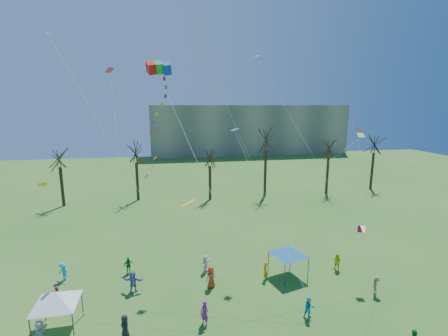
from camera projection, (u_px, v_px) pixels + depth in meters
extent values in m
cube|color=gray|center=(248.00, 129.00, 98.43)|extent=(60.00, 14.00, 15.00)
cylinder|color=black|center=(62.00, 187.00, 46.51)|extent=(0.44, 0.44, 5.97)
cylinder|color=black|center=(137.00, 181.00, 49.44)|extent=(0.44, 0.44, 6.10)
cylinder|color=black|center=(210.00, 183.00, 49.93)|extent=(0.44, 0.44, 5.47)
cylinder|color=black|center=(265.00, 173.00, 51.59)|extent=(0.44, 0.44, 7.66)
cylinder|color=black|center=(327.00, 175.00, 53.42)|extent=(0.44, 0.44, 6.32)
cylinder|color=black|center=(372.00, 171.00, 56.05)|extent=(0.44, 0.44, 6.68)
cube|color=red|center=(151.00, 68.00, 21.98)|extent=(0.79, 1.19, 1.09)
cube|color=green|center=(158.00, 68.00, 22.07)|extent=(0.79, 1.19, 1.09)
cube|color=#0F36C6|center=(166.00, 68.00, 22.16)|extent=(0.79, 1.19, 1.09)
cylinder|color=white|center=(212.00, 195.00, 18.51)|extent=(0.02, 0.02, 19.25)
cylinder|color=#3F3F44|center=(30.00, 333.00, 19.38)|extent=(0.07, 0.07, 2.00)
cylinder|color=#3F3F44|center=(73.00, 327.00, 19.88)|extent=(0.07, 0.07, 2.00)
cylinder|color=#3F3F44|center=(44.00, 308.00, 21.76)|extent=(0.07, 0.07, 2.00)
cylinder|color=#3F3F44|center=(82.00, 303.00, 22.26)|extent=(0.07, 0.07, 2.00)
pyramid|color=white|center=(56.00, 298.00, 20.54)|extent=(3.81, 3.81, 0.86)
cylinder|color=#3F3F44|center=(285.00, 275.00, 26.00)|extent=(0.08, 0.08, 2.00)
cylinder|color=#3F3F44|center=(308.00, 268.00, 27.04)|extent=(0.08, 0.08, 2.00)
cylinder|color=#3F3F44|center=(268.00, 262.00, 28.19)|extent=(0.08, 0.08, 2.00)
cylinder|color=#3F3F44|center=(290.00, 256.00, 29.23)|extent=(0.08, 0.08, 2.00)
pyramid|color=#2372B2|center=(288.00, 250.00, 27.33)|extent=(3.68, 3.68, 0.86)
imported|color=silver|center=(40.00, 334.00, 19.40)|extent=(0.97, 1.76, 1.81)
imported|color=black|center=(125.00, 326.00, 20.20)|extent=(0.56, 0.82, 1.62)
imported|color=#932480|center=(205.00, 313.00, 21.37)|extent=(0.76, 0.76, 1.78)
imported|color=#0C93B4|center=(309.00, 308.00, 22.07)|extent=(0.85, 0.70, 1.58)
imported|color=#91764F|center=(376.00, 285.00, 24.85)|extent=(1.08, 1.16, 1.57)
imported|color=#FD54A6|center=(57.00, 297.00, 23.30)|extent=(0.55, 1.04, 1.69)
imported|color=#556BB9|center=(133.00, 281.00, 25.25)|extent=(1.71, 0.86, 1.77)
imported|color=red|center=(211.00, 277.00, 25.84)|extent=(1.08, 0.95, 1.85)
imported|color=#FFA80D|center=(265.00, 271.00, 27.00)|extent=(0.67, 0.71, 1.63)
imported|color=yellow|center=(337.00, 262.00, 28.51)|extent=(0.95, 0.99, 1.61)
imported|color=#1CA3E4|center=(63.00, 272.00, 26.86)|extent=(1.20, 1.14, 1.63)
imported|color=#1E7C1B|center=(128.00, 265.00, 27.98)|extent=(0.99, 0.69, 1.55)
imported|color=white|center=(205.00, 264.00, 28.29)|extent=(1.23, 1.46, 1.58)
cube|color=#FFA10D|center=(43.00, 185.00, 20.65)|extent=(0.74, 0.80, 0.37)
cylinder|color=white|center=(13.00, 272.00, 17.80)|extent=(0.01, 0.01, 10.99)
cube|color=#DD247B|center=(110.00, 70.00, 26.17)|extent=(0.87, 0.87, 0.43)
cylinder|color=white|center=(122.00, 185.00, 21.37)|extent=(0.01, 0.01, 21.42)
cube|color=yellow|center=(188.00, 203.00, 17.87)|extent=(0.76, 0.68, 0.40)
cylinder|color=white|center=(213.00, 273.00, 18.08)|extent=(0.01, 0.01, 8.25)
cube|color=#1880B5|center=(235.00, 130.00, 23.42)|extent=(0.71, 0.64, 0.21)
cylinder|color=white|center=(275.00, 225.00, 20.45)|extent=(0.01, 0.01, 15.06)
cube|color=blue|center=(257.00, 56.00, 31.20)|extent=(0.87, 0.89, 0.27)
cylinder|color=white|center=(316.00, 161.00, 24.92)|extent=(0.01, 0.01, 25.76)
cube|color=red|center=(361.00, 229.00, 20.28)|extent=(0.71, 0.74, 0.26)
cylinder|color=white|center=(204.00, 278.00, 19.80)|extent=(0.01, 0.01, 21.19)
cube|color=#7FC12D|center=(361.00, 135.00, 28.44)|extent=(0.75, 0.85, 0.35)
cylinder|color=white|center=(263.00, 212.00, 24.27)|extent=(0.01, 0.01, 24.16)
cube|color=purple|center=(49.00, 34.00, 30.35)|extent=(0.70, 0.73, 0.30)
cylinder|color=white|center=(113.00, 147.00, 25.82)|extent=(0.01, 0.01, 28.78)
cube|color=orange|center=(196.00, 32.00, 30.29)|extent=(0.77, 0.73, 0.32)
cylinder|color=white|center=(244.00, 145.00, 26.13)|extent=(0.01, 0.01, 25.42)
cube|color=#F42850|center=(357.00, 129.00, 22.35)|extent=(0.73, 0.67, 0.40)
cylinder|color=white|center=(367.00, 208.00, 23.55)|extent=(0.01, 0.01, 11.81)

